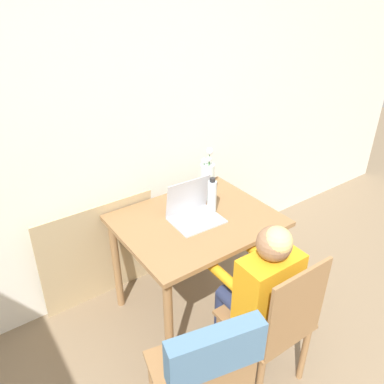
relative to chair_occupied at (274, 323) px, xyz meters
The scene contains 9 objects.
wall_back 1.51m from the chair_occupied, 101.89° to the left, with size 6.40×0.05×2.50m.
dining_table 0.72m from the chair_occupied, 90.08° to the left, with size 0.95×0.76×0.74m.
chair_occupied is the anchor object (origin of this frame).
chair_spare 0.54m from the chair_occupied, 169.98° to the right, with size 0.48×0.51×0.91m.
person_seated 0.22m from the chair_occupied, 89.11° to the left, with size 0.34×0.43×1.03m.
laptop 0.79m from the chair_occupied, 91.03° to the left, with size 0.31×0.25×0.24m.
flower_vase 0.99m from the chair_occupied, 76.17° to the left, with size 0.09×0.09×0.35m.
water_bottle 0.81m from the chair_occupied, 80.49° to the left, with size 0.06×0.06×0.25m.
cardboard_panel 1.25m from the chair_occupied, 113.47° to the left, with size 0.79×0.13×0.81m.
Camera 1 is at (-0.88, 0.10, 2.01)m, focal length 35.00 mm.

